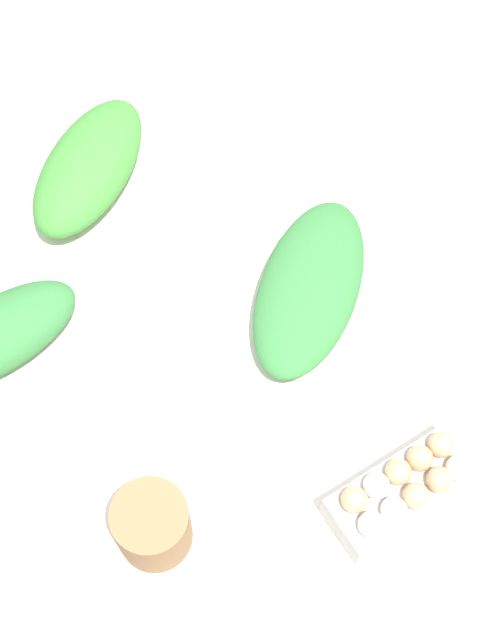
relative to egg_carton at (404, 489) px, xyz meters
name	(u,v)px	position (x,y,z in m)	size (l,w,h in m)	color
ground_plane	(240,456)	(-0.39, 0.04, -0.76)	(8.00, 8.00, 0.00)	#B2A899
dining_table	(240,346)	(-0.39, 0.04, -0.13)	(1.31, 1.06, 0.71)	silver
egg_carton	(404,489)	(0.00, 0.00, 0.00)	(0.15, 0.26, 0.09)	#B7B7B2
paper_bag	(152,526)	(-0.23, -0.31, 0.02)	(0.11, 0.11, 0.13)	olive
greens_bunch_beet_tops	(89,167)	(-0.80, 0.06, 0.00)	(0.33, 0.15, 0.09)	#3D8433
greens_bunch_dandelion	(310,287)	(-0.35, 0.16, -0.01)	(0.36, 0.17, 0.07)	#337538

